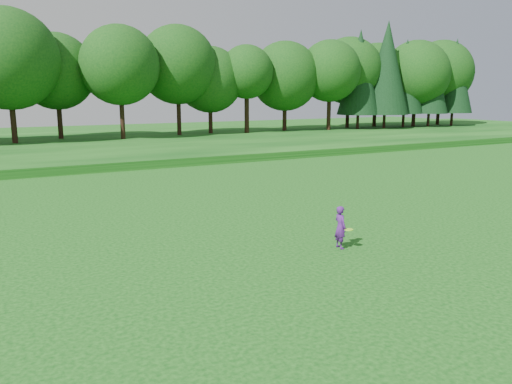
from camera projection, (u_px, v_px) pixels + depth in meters
name	position (u px, v px, depth m)	size (l,w,h in m)	color
ground	(322.00, 239.00, 17.58)	(140.00, 140.00, 0.00)	#0C3F0E
berm	(108.00, 145.00, 46.83)	(130.00, 30.00, 0.60)	#0C3F0E
walking_path	(153.00, 167.00, 34.82)	(130.00, 1.60, 0.04)	gray
treeline	(95.00, 62.00, 48.77)	(104.00, 7.00, 15.00)	#0E3E11
woman	(340.00, 227.00, 16.45)	(0.48, 0.68, 1.43)	#531B7A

